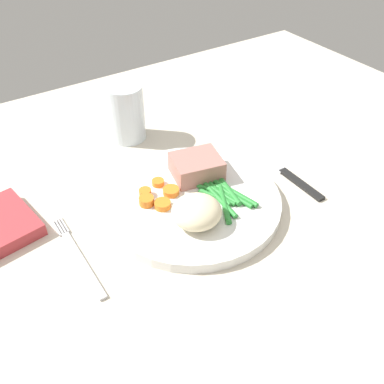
{
  "coord_description": "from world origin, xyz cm",
  "views": [
    {
      "loc": [
        -29.48,
        -43.75,
        45.1
      ],
      "look_at": [
        -2.85,
        -3.14,
        4.6
      ],
      "focal_mm": 40.46,
      "sensor_mm": 36.0,
      "label": 1
    }
  ],
  "objects_px": {
    "dinner_plate": "(192,201)",
    "knife": "(279,168)",
    "water_glass": "(126,116)",
    "fork": "(78,255)",
    "meat_portion": "(197,167)"
  },
  "relations": [
    {
      "from": "knife",
      "to": "water_glass",
      "type": "height_order",
      "value": "water_glass"
    },
    {
      "from": "fork",
      "to": "water_glass",
      "type": "xyz_separation_m",
      "value": [
        0.19,
        0.22,
        0.04
      ]
    },
    {
      "from": "fork",
      "to": "knife",
      "type": "height_order",
      "value": "knife"
    },
    {
      "from": "meat_portion",
      "to": "water_glass",
      "type": "xyz_separation_m",
      "value": [
        -0.03,
        0.18,
        0.01
      ]
    },
    {
      "from": "knife",
      "to": "water_glass",
      "type": "bearing_deg",
      "value": 121.63
    },
    {
      "from": "dinner_plate",
      "to": "knife",
      "type": "relative_size",
      "value": 1.29
    },
    {
      "from": "water_glass",
      "to": "knife",
      "type": "bearing_deg",
      "value": -53.83
    },
    {
      "from": "meat_portion",
      "to": "knife",
      "type": "bearing_deg",
      "value": -18.17
    },
    {
      "from": "dinner_plate",
      "to": "water_glass",
      "type": "relative_size",
      "value": 2.6
    },
    {
      "from": "dinner_plate",
      "to": "knife",
      "type": "xyz_separation_m",
      "value": [
        0.17,
        -0.0,
        -0.01
      ]
    },
    {
      "from": "dinner_plate",
      "to": "water_glass",
      "type": "xyz_separation_m",
      "value": [
        0.01,
        0.22,
        0.04
      ]
    },
    {
      "from": "knife",
      "to": "meat_portion",
      "type": "bearing_deg",
      "value": 157.29
    },
    {
      "from": "fork",
      "to": "knife",
      "type": "relative_size",
      "value": 0.81
    },
    {
      "from": "fork",
      "to": "water_glass",
      "type": "relative_size",
      "value": 1.64
    },
    {
      "from": "meat_portion",
      "to": "fork",
      "type": "height_order",
      "value": "meat_portion"
    }
  ]
}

